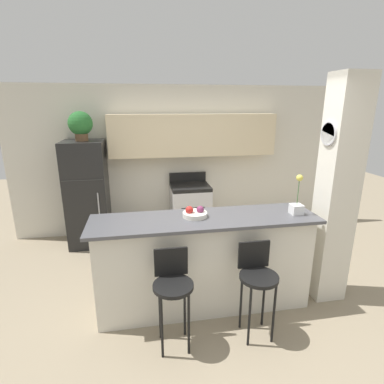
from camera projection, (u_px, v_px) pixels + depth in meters
name	position (u px, v px, depth m)	size (l,w,h in m)	color
ground_plane	(204.00, 304.00, 3.47)	(14.00, 14.00, 0.00)	gray
wall_back	(184.00, 150.00, 5.18)	(5.60, 0.38, 2.55)	silver
pillar_right	(337.00, 193.00, 3.32)	(0.38, 0.32, 2.55)	silver
counter_bar	(204.00, 263.00, 3.31)	(2.43, 0.63, 1.08)	silver
refrigerator	(88.00, 194.00, 4.80)	(0.63, 0.65, 1.70)	black
stove_range	(190.00, 210.00, 5.22)	(0.65, 0.59, 1.07)	silver
bar_stool_left	(173.00, 285.00, 2.74)	(0.37, 0.37, 0.95)	black
bar_stool_right	(257.00, 277.00, 2.88)	(0.37, 0.37, 0.95)	black
potted_plant_on_fridge	(80.00, 125.00, 4.50)	(0.36, 0.36, 0.44)	brown
orchid_vase	(297.00, 204.00, 3.24)	(0.12, 0.12, 0.44)	white
fruit_bowl	(195.00, 213.00, 3.18)	(0.26, 0.26, 0.12)	silver
trash_bin	(124.00, 235.00, 4.87)	(0.28, 0.28, 0.38)	black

